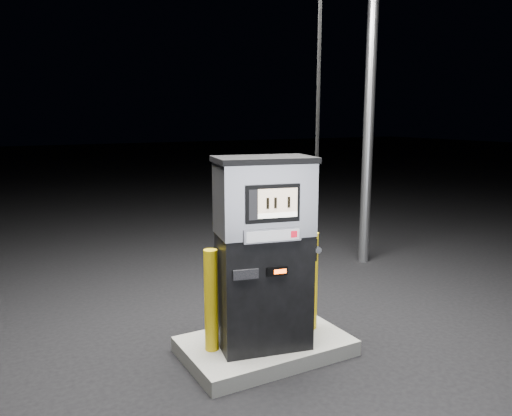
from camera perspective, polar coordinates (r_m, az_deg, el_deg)
ground at (r=5.17m, az=1.05°, el=-16.25°), size 80.00×80.00×0.00m
pump_island at (r=5.13m, az=1.05°, el=-15.50°), size 1.60×1.00×0.15m
fuel_dispenser at (r=4.66m, az=0.95°, el=-4.99°), size 1.04×0.71×3.76m
bollard_left at (r=4.73m, az=-5.15°, el=-10.48°), size 0.17×0.17×0.97m
bollard_right at (r=5.20m, az=6.31°, el=-8.27°), size 0.17×0.17×1.02m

